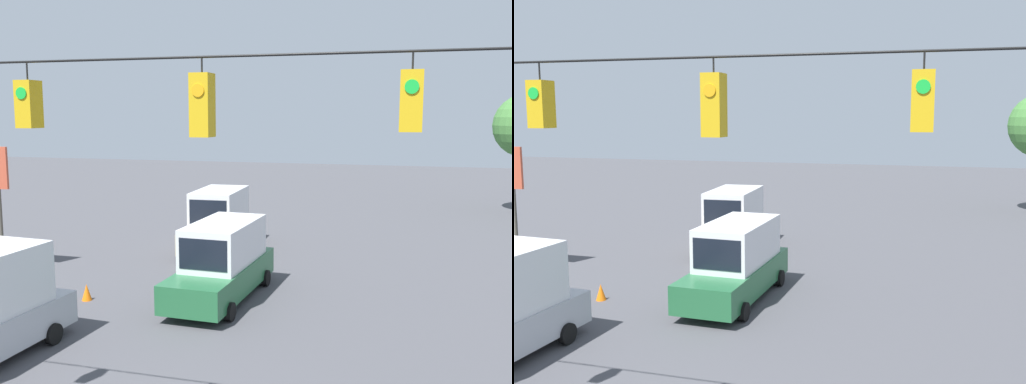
# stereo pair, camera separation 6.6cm
# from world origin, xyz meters

# --- Properties ---
(overhead_signal_span) EXTENTS (19.66, 0.38, 8.69)m
(overhead_signal_span) POSITION_xyz_m (-0.02, 0.05, 5.41)
(overhead_signal_span) COLOR slate
(overhead_signal_span) RESTS_ON ground_plane
(box_truck_green_withflow_mid) EXTENTS (2.64, 6.48, 2.87)m
(box_truck_green_withflow_mid) POSITION_xyz_m (1.86, -11.06, 1.42)
(box_truck_green_withflow_mid) COLOR #236038
(box_truck_green_withflow_mid) RESTS_ON ground_plane
(box_truck_tan_withflow_far) EXTENTS (2.74, 6.23, 3.05)m
(box_truck_tan_withflow_far) POSITION_xyz_m (4.58, -18.50, 1.50)
(box_truck_tan_withflow_far) COLOR tan
(box_truck_tan_withflow_far) RESTS_ON ground_plane
(traffic_cone_second) EXTENTS (0.37, 0.37, 0.61)m
(traffic_cone_second) POSITION_xyz_m (6.72, -6.04, 0.30)
(traffic_cone_second) COLOR orange
(traffic_cone_second) RESTS_ON ground_plane
(traffic_cone_third) EXTENTS (0.37, 0.37, 0.61)m
(traffic_cone_third) POSITION_xyz_m (6.64, -9.41, 0.30)
(traffic_cone_third) COLOR orange
(traffic_cone_third) RESTS_ON ground_plane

